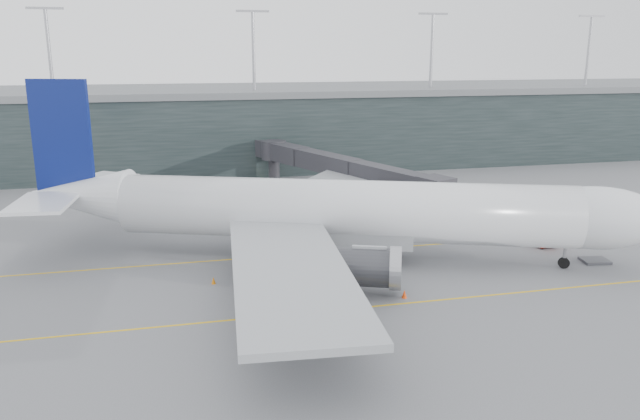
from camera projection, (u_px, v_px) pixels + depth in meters
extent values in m
plane|color=#5C5C61|center=(269.00, 246.00, 73.18)|extent=(320.00, 320.00, 0.00)
cube|color=gold|center=(274.00, 256.00, 69.41)|extent=(160.00, 0.25, 0.02)
cube|color=gold|center=(303.00, 313.00, 54.32)|extent=(160.00, 0.25, 0.02)
cube|color=gold|center=(281.00, 204.00, 93.15)|extent=(0.25, 60.00, 0.02)
cube|color=black|center=(225.00, 128.00, 126.15)|extent=(240.00, 35.00, 14.00)
cube|color=slate|center=(223.00, 90.00, 124.28)|extent=(240.00, 36.00, 1.20)
cylinder|color=#9E9EA3|center=(49.00, 52.00, 106.34)|extent=(0.60, 0.60, 14.00)
cylinder|color=#9E9EA3|center=(254.00, 52.00, 114.13)|extent=(0.60, 0.60, 14.00)
cylinder|color=#9E9EA3|center=(432.00, 52.00, 121.92)|extent=(0.60, 0.60, 14.00)
cylinder|color=#9E9EA3|center=(588.00, 52.00, 129.71)|extent=(0.60, 0.60, 14.00)
cylinder|color=silver|center=(345.00, 210.00, 67.04)|extent=(47.66, 23.03, 6.53)
ellipsoid|color=silver|center=(595.00, 218.00, 63.92)|extent=(15.12, 10.90, 6.53)
cone|color=silver|center=(81.00, 196.00, 70.48)|extent=(13.04, 9.92, 6.27)
cube|color=#94989C|center=(335.00, 232.00, 67.79)|extent=(17.62, 10.82, 2.11)
cube|color=black|center=(637.00, 209.00, 63.18)|extent=(3.27, 3.77, 0.84)
cube|color=#94989C|center=(290.00, 269.00, 51.99)|extent=(11.81, 31.17, 0.58)
cylinder|color=#36373B|center=(358.00, 267.00, 57.87)|extent=(8.19, 6.03, 3.69)
cube|color=#94989C|center=(332.00, 187.00, 83.37)|extent=(25.76, 30.19, 0.58)
cylinder|color=#36373B|center=(368.00, 213.00, 77.10)|extent=(8.19, 6.03, 3.69)
cube|color=navy|center=(62.00, 137.00, 69.03)|extent=(6.60, 2.88, 12.63)
cube|color=silver|center=(43.00, 203.00, 64.91)|extent=(6.66, 9.98, 0.37)
cube|color=silver|center=(96.00, 181.00, 76.04)|extent=(10.21, 11.08, 0.37)
cylinder|color=black|center=(564.00, 263.00, 65.47)|extent=(1.23, 0.80, 1.16)
cylinder|color=#9E9EA3|center=(564.00, 256.00, 65.28)|extent=(0.32, 0.32, 2.74)
cylinder|color=black|center=(299.00, 267.00, 63.89)|extent=(1.47, 0.97, 1.37)
cylinder|color=black|center=(313.00, 239.00, 73.61)|extent=(1.47, 0.97, 1.37)
cube|color=#2B2B30|center=(436.00, 189.00, 77.97)|extent=(4.68, 4.92, 3.04)
cube|color=#2B2B30|center=(388.00, 178.00, 85.09)|extent=(7.80, 14.09, 2.71)
cube|color=#2B2B30|center=(327.00, 163.00, 96.24)|extent=(8.05, 14.19, 2.82)
cube|color=#2B2B30|center=(279.00, 151.00, 107.39)|extent=(8.31, 14.29, 2.93)
cylinder|color=#9E9EA3|center=(384.00, 200.00, 86.52)|extent=(0.54, 0.54, 4.12)
cube|color=#36373B|center=(383.00, 212.00, 86.94)|extent=(2.62, 2.32, 0.76)
cylinder|color=#2B2B30|center=(350.00, 145.00, 114.81)|extent=(4.34, 4.34, 3.25)
cylinder|color=#2B2B30|center=(350.00, 164.00, 115.66)|extent=(1.95, 1.95, 3.91)
cube|color=red|center=(546.00, 240.00, 72.35)|extent=(2.29, 1.56, 1.30)
cylinder|color=black|center=(542.00, 248.00, 71.81)|extent=(0.41, 0.18, 0.40)
cylinder|color=black|center=(554.00, 246.00, 72.28)|extent=(0.41, 0.18, 0.40)
cylinder|color=black|center=(537.00, 245.00, 72.74)|extent=(0.41, 0.18, 0.40)
cylinder|color=black|center=(548.00, 244.00, 73.20)|extent=(0.41, 0.18, 0.40)
cube|color=#3B3C41|center=(595.00, 261.00, 67.48)|extent=(3.10, 2.63, 0.28)
cube|color=#36373B|center=(226.00, 224.00, 81.86)|extent=(2.63, 2.36, 0.22)
cube|color=#ADB0BA|center=(225.00, 217.00, 81.62)|extent=(2.18, 2.12, 1.63)
cube|color=navy|center=(225.00, 210.00, 81.41)|extent=(2.25, 2.19, 0.09)
cube|color=#36373B|center=(229.00, 221.00, 83.29)|extent=(2.15, 1.93, 0.18)
cube|color=silver|center=(229.00, 215.00, 83.09)|extent=(1.78, 1.73, 1.33)
cube|color=navy|center=(228.00, 210.00, 82.92)|extent=(1.84, 1.78, 0.07)
cube|color=#36373B|center=(259.00, 221.00, 83.31)|extent=(2.22, 1.92, 0.19)
cube|color=#B7BEC5|center=(259.00, 215.00, 83.09)|extent=(1.82, 1.75, 1.46)
cube|color=navy|center=(259.00, 209.00, 82.90)|extent=(1.88, 1.80, 0.08)
cone|color=orange|center=(553.00, 238.00, 74.84)|extent=(0.49, 0.49, 0.79)
cone|color=#E6400C|center=(404.00, 294.00, 57.60)|extent=(0.49, 0.49, 0.79)
cone|color=orange|center=(325.00, 213.00, 86.41)|extent=(0.46, 0.46, 0.73)
cone|color=orange|center=(213.00, 281.00, 61.10)|extent=(0.43, 0.43, 0.69)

